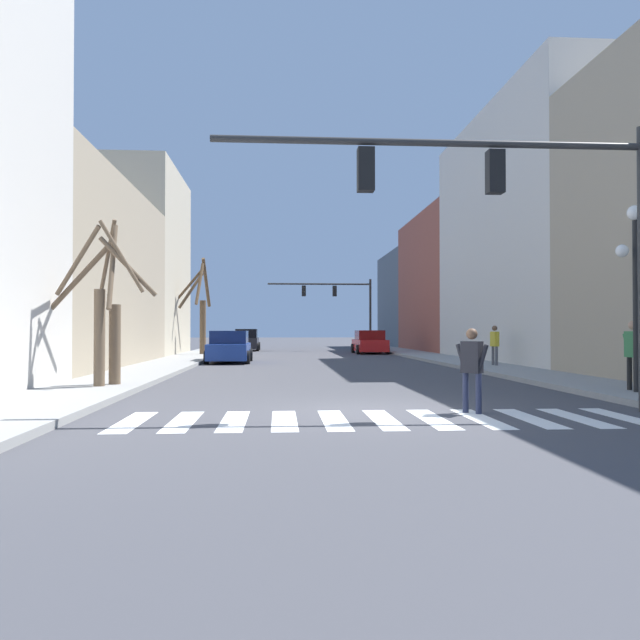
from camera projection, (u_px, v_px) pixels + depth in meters
name	position (u px, v px, depth m)	size (l,w,h in m)	color
ground_plane	(374.00, 411.00, 12.49)	(240.00, 240.00, 0.00)	#424247
sidewalk_left	(23.00, 410.00, 12.04)	(2.57, 90.00, 0.15)	gray
building_row_left	(44.00, 238.00, 24.42)	(6.00, 37.89, 11.77)	beige
building_row_right	(515.00, 262.00, 34.47)	(6.00, 56.43, 12.55)	tan
crosswalk_stripes	(384.00, 419.00, 11.30)	(9.45, 2.60, 0.01)	white
traffic_signal_near	(509.00, 198.00, 12.20)	(8.60, 0.28, 5.67)	#2D2D2D
traffic_signal_far	(338.00, 298.00, 49.02)	(8.18, 0.28, 5.63)	#2D2D2D
street_lamp_right_corner	(635.00, 260.00, 14.87)	(0.95, 0.36, 4.46)	black
car_at_intersection	(229.00, 348.00, 30.96)	(2.16, 4.60, 1.58)	navy
car_parked_left_near	(247.00, 341.00, 48.74)	(2.02, 4.78, 1.69)	black
car_parked_left_mid	(370.00, 343.00, 42.91)	(2.19, 4.76, 1.59)	red
pedestrian_crossing_street	(633.00, 349.00, 15.20)	(0.27, 0.74, 1.71)	black
pedestrian_on_left_sidewalk	(495.00, 342.00, 26.04)	(0.28, 0.72, 1.66)	#4C4C51
pedestrian_on_right_sidewalk	(472.00, 363.00, 12.16)	(0.55, 0.58, 1.66)	#282D47
street_tree_right_mid	(200.00, 308.00, 38.33)	(2.50, 3.50, 5.94)	brown
street_tree_left_far	(108.00, 315.00, 16.98)	(2.00, 2.14, 4.52)	brown
street_tree_right_far	(102.00, 314.00, 16.47)	(2.84, 0.87, 4.39)	brown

